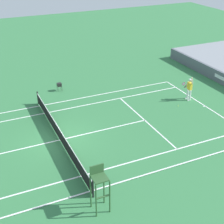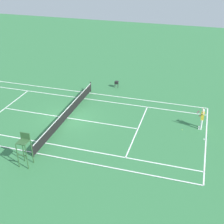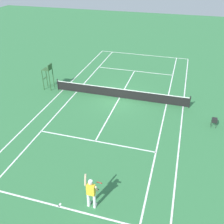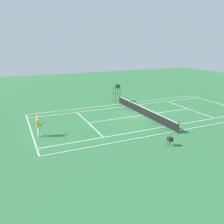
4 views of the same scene
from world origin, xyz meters
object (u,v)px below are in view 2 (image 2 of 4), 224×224
Objects in this scene: tennis_player at (202,118)px; umpire_chair at (24,146)px; tennis_ball at (182,130)px; ball_hopper at (117,82)px.

tennis_player is 14.17m from umpire_chair.
tennis_ball is at bearing 127.76° from umpire_chair.
umpire_chair reaches higher than tennis_ball.
umpire_chair is (7.71, -9.96, 1.52)m from tennis_ball.
ball_hopper is at bearing -131.83° from tennis_ball.
tennis_player is 0.85× the size of umpire_chair.
umpire_chair is at bearing -53.56° from tennis_player.
ball_hopper is at bearing -124.13° from tennis_player.
tennis_ball is 0.03× the size of umpire_chair.
ball_hopper is at bearing 171.04° from umpire_chair.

